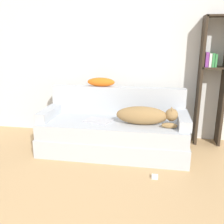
{
  "coord_description": "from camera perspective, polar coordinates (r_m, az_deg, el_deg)",
  "views": [
    {
      "loc": [
        0.66,
        -0.96,
        1.51
      ],
      "look_at": [
        0.12,
        2.16,
        0.6
      ],
      "focal_mm": 40.0,
      "sensor_mm": 36.0,
      "label": 1
    }
  ],
  "objects": [
    {
      "name": "dog",
      "position": [
        3.26,
        7.67,
        -0.8
      ],
      "size": [
        0.79,
        0.25,
        0.24
      ],
      "color": "olive",
      "rests_on": "couch"
    },
    {
      "name": "bookshelf",
      "position": [
        3.88,
        21.86,
        7.54
      ],
      "size": [
        0.37,
        0.26,
        1.84
      ],
      "color": "#2D2319",
      "rests_on": "ground_plane"
    },
    {
      "name": "wall_back",
      "position": [
        4.0,
        0.34,
        13.71
      ],
      "size": [
        8.11,
        0.06,
        2.7
      ],
      "color": "silver",
      "rests_on": "ground_plane"
    },
    {
      "name": "power_adapter",
      "position": [
        2.97,
        9.76,
        -14.37
      ],
      "size": [
        0.07,
        0.07,
        0.03
      ],
      "color": "silver",
      "rests_on": "ground_plane"
    },
    {
      "name": "laptop",
      "position": [
        3.39,
        -3.24,
        -2.02
      ],
      "size": [
        0.4,
        0.33,
        0.02
      ],
      "rotation": [
        0.0,
        0.0,
        -0.3
      ],
      "color": "#B7B7BC",
      "rests_on": "couch"
    },
    {
      "name": "couch_backrest",
      "position": [
        3.69,
        1.17,
        2.65
      ],
      "size": [
        1.96,
        0.15,
        0.41
      ],
      "color": "#B2B7BC",
      "rests_on": "couch"
    },
    {
      "name": "couch_arm_left",
      "position": [
        3.66,
        -14.19,
        -0.23
      ],
      "size": [
        0.15,
        0.64,
        0.13
      ],
      "color": "#B2B7BC",
      "rests_on": "couch"
    },
    {
      "name": "couch_arm_right",
      "position": [
        3.37,
        15.97,
        -1.73
      ],
      "size": [
        0.15,
        0.64,
        0.13
      ],
      "color": "#B2B7BC",
      "rests_on": "couch"
    },
    {
      "name": "throw_pillow",
      "position": [
        3.68,
        -2.52,
        6.86
      ],
      "size": [
        0.41,
        0.15,
        0.13
      ],
      "color": "orange",
      "rests_on": "couch_backrest"
    },
    {
      "name": "couch",
      "position": [
        3.5,
        0.27,
        -5.58
      ],
      "size": [
        2.0,
        0.83,
        0.45
      ],
      "color": "#B2B7BC",
      "rests_on": "ground_plane"
    }
  ]
}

